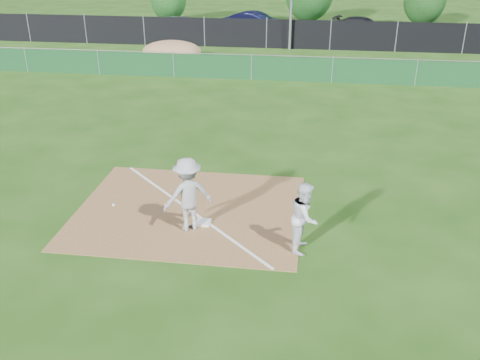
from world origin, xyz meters
name	(u,v)px	position (x,y,z in m)	size (l,w,h in m)	color
ground	(237,110)	(0.00, 10.00, 0.00)	(90.00, 90.00, 0.00)	#1E450E
infield_dirt	(190,210)	(0.00, 1.00, 0.01)	(6.00, 5.00, 0.02)	brown
foul_line	(190,210)	(0.00, 1.00, 0.03)	(0.08, 7.00, 0.01)	white
green_fence	(251,68)	(0.00, 15.00, 0.60)	(44.00, 0.05, 1.20)	#103C1B
dirt_mound	(172,51)	(-5.00, 18.50, 0.58)	(3.38, 2.60, 1.17)	#956D48
black_fence	(267,34)	(0.00, 23.00, 0.90)	(46.00, 0.04, 1.80)	black
parking_lot	(273,34)	(0.00, 28.00, 0.01)	(46.00, 9.00, 0.01)	black
first_base	(203,222)	(0.52, 0.33, 0.06)	(0.35, 0.35, 0.07)	white
play_at_first	(188,195)	(0.21, 0.04, 0.98)	(2.54, 1.26, 1.91)	#ABABAE
runner	(305,217)	(3.10, -0.47, 0.86)	(0.83, 0.65, 1.71)	silver
car_left	(182,25)	(-6.48, 27.16, 0.67)	(1.56, 3.88, 1.32)	#B7BABF
car_mid	(255,23)	(-1.27, 27.95, 0.77)	(1.61, 4.63, 1.52)	black
car_right	(364,26)	(6.43, 28.47, 0.63)	(1.73, 4.24, 1.23)	black
tree_left	(168,0)	(-8.84, 32.44, 1.73)	(2.83, 2.83, 3.36)	#382316
tree_right	(425,1)	(11.24, 33.15, 1.91)	(3.14, 3.14, 3.72)	#382316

